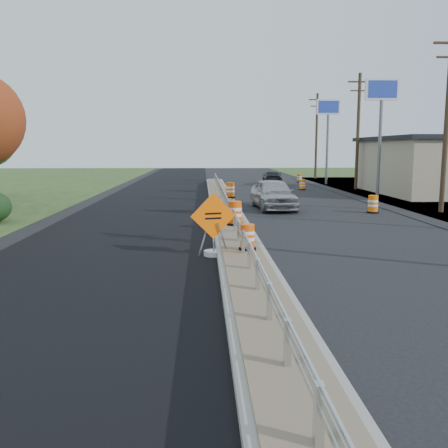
{
  "coord_description": "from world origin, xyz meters",
  "views": [
    {
      "loc": [
        -1.23,
        -16.92,
        3.4
      ],
      "look_at": [
        -0.58,
        -1.84,
        1.1
      ],
      "focal_mm": 40.0,
      "sensor_mm": 36.0,
      "label": 1
    }
  ],
  "objects_px": {
    "barrel_median_near": "(247,238)",
    "barrel_shoulder_near": "(373,205)",
    "caution_sign": "(213,240)",
    "barrel_median_mid": "(235,214)",
    "car_dark_far": "(272,178)",
    "barrel_shoulder_mid": "(302,185)",
    "barrel_shoulder_far": "(299,178)",
    "car_silver": "(273,194)",
    "barrel_median_far": "(230,190)"
  },
  "relations": [
    {
      "from": "barrel_median_far",
      "to": "barrel_shoulder_near",
      "type": "bearing_deg",
      "value": -40.68
    },
    {
      "from": "barrel_shoulder_mid",
      "to": "car_dark_far",
      "type": "distance_m",
      "value": 6.58
    },
    {
      "from": "barrel_shoulder_near",
      "to": "car_dark_far",
      "type": "height_order",
      "value": "car_dark_far"
    },
    {
      "from": "caution_sign",
      "to": "barrel_median_near",
      "type": "height_order",
      "value": "caution_sign"
    },
    {
      "from": "barrel_median_mid",
      "to": "car_silver",
      "type": "relative_size",
      "value": 0.2
    },
    {
      "from": "barrel_median_near",
      "to": "barrel_shoulder_near",
      "type": "distance_m",
      "value": 12.96
    },
    {
      "from": "barrel_shoulder_mid",
      "to": "car_silver",
      "type": "xyz_separation_m",
      "value": [
        -4.26,
        -13.01,
        0.46
      ]
    },
    {
      "from": "barrel_shoulder_near",
      "to": "barrel_median_far",
      "type": "bearing_deg",
      "value": 139.32
    },
    {
      "from": "barrel_shoulder_near",
      "to": "car_dark_far",
      "type": "bearing_deg",
      "value": 96.44
    },
    {
      "from": "barrel_median_mid",
      "to": "car_dark_far",
      "type": "height_order",
      "value": "car_dark_far"
    },
    {
      "from": "barrel_shoulder_mid",
      "to": "barrel_shoulder_near",
      "type": "bearing_deg",
      "value": -87.0
    },
    {
      "from": "barrel_shoulder_near",
      "to": "barrel_shoulder_mid",
      "type": "distance_m",
      "value": 14.95
    },
    {
      "from": "barrel_shoulder_mid",
      "to": "barrel_median_far",
      "type": "bearing_deg",
      "value": -126.51
    },
    {
      "from": "barrel_shoulder_near",
      "to": "barrel_shoulder_mid",
      "type": "bearing_deg",
      "value": 93.0
    },
    {
      "from": "barrel_shoulder_near",
      "to": "barrel_shoulder_far",
      "type": "height_order",
      "value": "barrel_shoulder_near"
    },
    {
      "from": "barrel_shoulder_far",
      "to": "car_silver",
      "type": "height_order",
      "value": "car_silver"
    },
    {
      "from": "caution_sign",
      "to": "car_silver",
      "type": "height_order",
      "value": "caution_sign"
    },
    {
      "from": "caution_sign",
      "to": "barrel_shoulder_mid",
      "type": "xyz_separation_m",
      "value": [
        7.9,
        25.24,
        -0.11
      ]
    },
    {
      "from": "barrel_median_far",
      "to": "barrel_shoulder_mid",
      "type": "relative_size",
      "value": 1.17
    },
    {
      "from": "barrel_shoulder_mid",
      "to": "caution_sign",
      "type": "bearing_deg",
      "value": -107.38
    },
    {
      "from": "caution_sign",
      "to": "barrel_median_far",
      "type": "bearing_deg",
      "value": 70.61
    },
    {
      "from": "barrel_shoulder_mid",
      "to": "car_dark_far",
      "type": "xyz_separation_m",
      "value": [
        -1.62,
        6.37,
        0.22
      ]
    },
    {
      "from": "barrel_shoulder_far",
      "to": "car_dark_far",
      "type": "height_order",
      "value": "car_dark_far"
    },
    {
      "from": "barrel_median_far",
      "to": "car_silver",
      "type": "bearing_deg",
      "value": -62.98
    },
    {
      "from": "barrel_median_mid",
      "to": "caution_sign",
      "type": "bearing_deg",
      "value": -101.57
    },
    {
      "from": "barrel_median_near",
      "to": "caution_sign",
      "type": "bearing_deg",
      "value": 170.8
    },
    {
      "from": "barrel_median_near",
      "to": "barrel_shoulder_far",
      "type": "bearing_deg",
      "value": 76.41
    },
    {
      "from": "barrel_shoulder_far",
      "to": "car_dark_far",
      "type": "distance_m",
      "value": 4.09
    },
    {
      "from": "barrel_median_mid",
      "to": "barrel_shoulder_near",
      "type": "xyz_separation_m",
      "value": [
        7.67,
        5.38,
        -0.26
      ]
    },
    {
      "from": "car_silver",
      "to": "barrel_shoulder_near",
      "type": "bearing_deg",
      "value": -25.13
    },
    {
      "from": "barrel_median_near",
      "to": "barrel_shoulder_mid",
      "type": "bearing_deg",
      "value": 74.96
    },
    {
      "from": "barrel_median_far",
      "to": "barrel_shoulder_near",
      "type": "relative_size",
      "value": 1.05
    },
    {
      "from": "caution_sign",
      "to": "barrel_median_mid",
      "type": "xyz_separation_m",
      "value": [
        1.01,
        4.94,
        0.19
      ]
    },
    {
      "from": "barrel_median_far",
      "to": "barrel_shoulder_far",
      "type": "xyz_separation_m",
      "value": [
        7.94,
        17.72,
        -0.3
      ]
    },
    {
      "from": "barrel_shoulder_mid",
      "to": "car_dark_far",
      "type": "height_order",
      "value": "car_dark_far"
    },
    {
      "from": "caution_sign",
      "to": "barrel_shoulder_far",
      "type": "distance_m",
      "value": 35.51
    },
    {
      "from": "barrel_shoulder_mid",
      "to": "barrel_median_mid",
      "type": "bearing_deg",
      "value": -108.74
    },
    {
      "from": "caution_sign",
      "to": "barrel_median_far",
      "type": "relative_size",
      "value": 2.06
    },
    {
      "from": "barrel_median_far",
      "to": "barrel_shoulder_far",
      "type": "height_order",
      "value": "barrel_median_far"
    },
    {
      "from": "barrel_shoulder_mid",
      "to": "car_silver",
      "type": "distance_m",
      "value": 13.69
    },
    {
      "from": "barrel_median_near",
      "to": "barrel_median_mid",
      "type": "xyz_separation_m",
      "value": [
        -0.06,
        5.11,
        0.09
      ]
    },
    {
      "from": "car_dark_far",
      "to": "car_silver",
      "type": "bearing_deg",
      "value": 87.33
    },
    {
      "from": "caution_sign",
      "to": "barrel_median_near",
      "type": "relative_size",
      "value": 2.49
    },
    {
      "from": "barrel_shoulder_near",
      "to": "car_dark_far",
      "type": "xyz_separation_m",
      "value": [
        -2.41,
        21.3,
        0.17
      ]
    },
    {
      "from": "caution_sign",
      "to": "barrel_median_mid",
      "type": "height_order",
      "value": "caution_sign"
    },
    {
      "from": "barrel_median_near",
      "to": "barrel_shoulder_mid",
      "type": "distance_m",
      "value": 26.32
    },
    {
      "from": "car_silver",
      "to": "barrel_median_near",
      "type": "bearing_deg",
      "value": -105.97
    },
    {
      "from": "barrel_median_near",
      "to": "car_silver",
      "type": "distance_m",
      "value": 12.67
    },
    {
      "from": "car_silver",
      "to": "car_dark_far",
      "type": "relative_size",
      "value": 1.17
    },
    {
      "from": "barrel_median_near",
      "to": "barrel_median_mid",
      "type": "distance_m",
      "value": 5.11
    }
  ]
}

